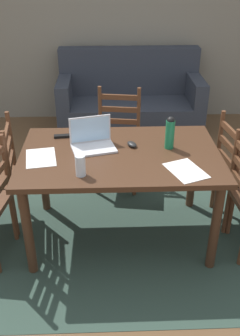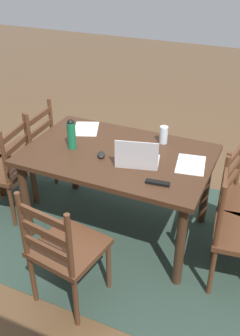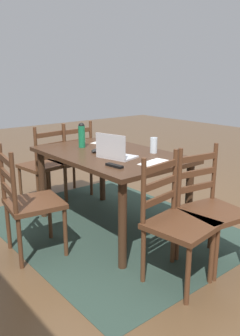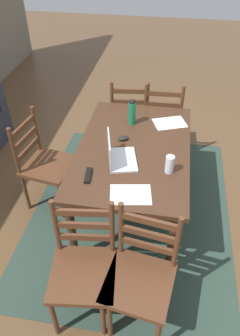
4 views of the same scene
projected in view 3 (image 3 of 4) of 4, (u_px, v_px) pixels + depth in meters
ground_plane at (110, 226)px, 3.49m from camera, size 14.00×14.00×0.00m
area_rug at (110, 226)px, 3.49m from camera, size 2.48×1.91×0.01m
dining_table at (110, 162)px, 3.31m from camera, size 1.49×0.95×0.77m
chair_left_far at (176, 222)px, 2.48m from camera, size 0.49×0.49×0.95m
chair_right_near at (71, 160)px, 4.25m from camera, size 0.46×0.46×0.95m
chair_far_head at (29, 203)px, 2.85m from camera, size 0.50×0.50×0.95m
chair_right_far at (44, 165)px, 4.02m from camera, size 0.49×0.49×0.95m
chair_left_near at (210, 209)px, 2.72m from camera, size 0.50×0.50×0.95m
laptop at (115, 152)px, 3.04m from camera, size 0.36×0.29×0.23m
water_bottle at (82, 135)px, 3.48m from camera, size 0.07×0.07×0.25m
drinking_glass at (154, 145)px, 3.25m from camera, size 0.07×0.07×0.15m
computer_mouse at (95, 151)px, 3.28m from camera, size 0.10×0.12×0.03m
tv_remote at (114, 166)px, 2.78m from camera, size 0.17×0.06×0.02m
paper_stack_left at (157, 163)px, 2.89m from camera, size 0.26×0.33×0.00m
paper_stack_right at (106, 142)px, 3.78m from camera, size 0.30×0.35×0.00m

